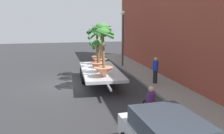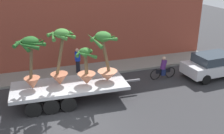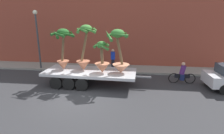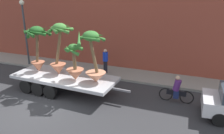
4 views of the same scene
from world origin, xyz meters
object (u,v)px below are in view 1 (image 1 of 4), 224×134
Objects in this scene: potted_palm_rear at (97,43)px; street_lamp at (123,31)px; potted_palm_extra at (101,46)px; cyclist at (151,105)px; flatbed_trailer at (100,72)px; pedestrian_near_gate at (155,70)px; potted_palm_front at (103,54)px; potted_palm_middle at (98,60)px.

street_lamp reaches higher than potted_palm_rear.
potted_palm_rear is 4.38m from street_lamp.
potted_palm_extra is 6.93m from cyclist.
potted_palm_extra is (-0.09, 0.16, 1.73)m from flatbed_trailer.
pedestrian_near_gate is (-5.12, 2.41, 0.37)m from cyclist.
cyclist is (6.63, 0.84, -1.83)m from potted_palm_extra.
potted_palm_extra reaches higher than pedestrian_near_gate.
potted_palm_front is 3.90m from pedestrian_near_gate.
potted_palm_extra is (1.47, 0.05, -0.10)m from potted_palm_rear.
potted_palm_middle is 1.22m from potted_palm_front.
potted_palm_front is at bearing -4.83° from flatbed_trailer.
street_lamp is (-11.37, 1.97, 2.56)m from cyclist.
potted_palm_rear is at bearing 171.41° from potted_palm_middle.
street_lamp reaches higher than pedestrian_near_gate.
pedestrian_near_gate is (1.42, 3.41, 0.27)m from flatbed_trailer.
potted_palm_front reaches higher than potted_palm_rear.
potted_palm_rear is (-1.56, 0.11, 1.83)m from flatbed_trailer.
flatbed_trailer is 6.17m from street_lamp.
cyclist is at bearing 15.42° from potted_palm_front.
potted_palm_middle reaches higher than flatbed_trailer.
street_lamp reaches higher than potted_palm_extra.
street_lamp is at bearing 138.86° from potted_palm_rear.
potted_palm_extra is at bearing 159.70° from potted_palm_middle.
cyclist is (4.30, 1.19, -1.64)m from potted_palm_front.
street_lamp is at bearing 170.18° from cyclist.
pedestrian_near_gate is at bearing 65.08° from potted_palm_extra.
potted_palm_extra is at bearing 1.77° from potted_palm_rear.
pedestrian_near_gate reaches higher than cyclist.
potted_palm_extra is at bearing 171.57° from potted_palm_front.
potted_palm_middle is (1.14, -0.30, 1.03)m from flatbed_trailer.
cyclist reaches higher than flatbed_trailer.
potted_palm_rear reaches higher than cyclist.
pedestrian_near_gate is (2.98, 3.30, -1.55)m from potted_palm_rear.
potted_palm_rear is 1.63× the size of pedestrian_near_gate.
cyclist is at bearing 6.24° from potted_palm_rear.
potted_palm_front is 0.92× the size of potted_palm_extra.
potted_palm_front is at bearing 5.55° from potted_palm_middle.
flatbed_trailer is 1.49× the size of street_lamp.
potted_palm_extra reaches higher than flatbed_trailer.
cyclist is 0.38× the size of street_lamp.
flatbed_trailer is 4.20× the size of pedestrian_near_gate.
potted_palm_front is at bearing -8.43° from potted_palm_extra.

